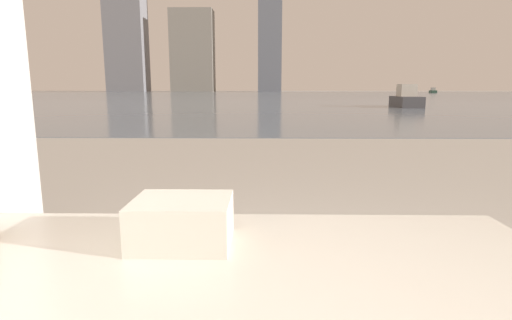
{
  "coord_description": "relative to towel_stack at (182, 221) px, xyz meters",
  "views": [
    {
      "loc": [
        0.18,
        -0.21,
        0.9
      ],
      "look_at": [
        0.15,
        2.06,
        0.49
      ],
      "focal_mm": 28.0,
      "sensor_mm": 36.0,
      "label": 1
    }
  ],
  "objects": [
    {
      "name": "skyline_tower_0",
      "position": [
        -38.97,
        117.21,
        16.22
      ],
      "size": [
        10.81,
        7.76,
        33.54
      ],
      "color": "slate",
      "rests_on": "ground_plane"
    },
    {
      "name": "skyline_tower_1",
      "position": [
        -20.01,
        117.21,
        10.87
      ],
      "size": [
        12.15,
        7.03,
        22.84
      ],
      "color": "gray",
      "rests_on": "ground_plane"
    },
    {
      "name": "harbor_boat_2",
      "position": [
        33.65,
        78.96,
        -0.16
      ],
      "size": [
        1.53,
        3.0,
        1.07
      ],
      "color": "#335647",
      "rests_on": "harbor_water"
    },
    {
      "name": "harbor_water",
      "position": [
        0.03,
        61.21,
        -0.55
      ],
      "size": [
        180.0,
        110.0,
        0.01
      ],
      "color": "slate",
      "rests_on": "ground_plane"
    },
    {
      "name": "towel_stack",
      "position": [
        0.0,
        0.0,
        0.0
      ],
      "size": [
        0.25,
        0.21,
        0.12
      ],
      "color": "silver",
      "rests_on": "bathtub"
    },
    {
      "name": "harbor_boat_0",
      "position": [
        7.15,
        18.61,
        -0.16
      ],
      "size": [
        1.26,
        2.98,
        1.09
      ],
      "color": "#4C4C51",
      "rests_on": "harbor_water"
    }
  ]
}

